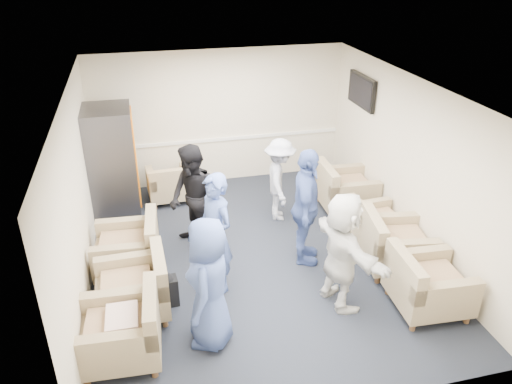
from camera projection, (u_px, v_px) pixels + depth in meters
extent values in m
plane|color=black|center=(256.00, 257.00, 7.93)|extent=(6.00, 6.00, 0.00)
plane|color=white|center=(256.00, 89.00, 6.72)|extent=(6.00, 6.00, 0.00)
cube|color=beige|center=(220.00, 118.00, 9.93)|extent=(5.00, 0.02, 2.70)
cube|color=beige|center=(331.00, 311.00, 4.72)|extent=(5.00, 0.02, 2.70)
cube|color=beige|center=(78.00, 199.00, 6.79)|extent=(0.02, 6.00, 2.70)
cube|color=beige|center=(409.00, 164.00, 7.86)|extent=(0.02, 6.00, 2.70)
cube|color=white|center=(221.00, 139.00, 10.11)|extent=(4.98, 0.04, 0.06)
cube|color=black|center=(362.00, 91.00, 9.09)|extent=(0.07, 1.00, 0.58)
cube|color=black|center=(360.00, 91.00, 9.09)|extent=(0.01, 0.92, 0.50)
cube|color=#4B4A52|center=(363.00, 99.00, 9.17)|extent=(0.04, 0.10, 0.25)
cube|color=#927F5E|center=(121.00, 338.00, 5.89)|extent=(0.98, 0.98, 0.31)
cube|color=#9B7855|center=(119.00, 325.00, 5.80)|extent=(0.68, 0.64, 0.11)
cube|color=#927F5E|center=(151.00, 310.00, 5.79)|extent=(0.21, 0.93, 0.44)
cube|color=#927F5E|center=(132.00, 295.00, 6.61)|extent=(0.94, 0.94, 0.30)
cube|color=#9B7855|center=(131.00, 283.00, 6.52)|extent=(0.65, 0.61, 0.11)
cube|color=#927F5E|center=(159.00, 268.00, 6.53)|extent=(0.17, 0.92, 0.43)
cube|color=#927F5E|center=(128.00, 255.00, 7.47)|extent=(1.00, 1.00, 0.31)
cube|color=#9B7855|center=(126.00, 243.00, 7.38)|extent=(0.69, 0.65, 0.11)
cube|color=#927F5E|center=(152.00, 231.00, 7.36)|extent=(0.22, 0.94, 0.44)
cube|color=#927F5E|center=(428.00, 290.00, 6.70)|extent=(0.99, 0.99, 0.31)
cube|color=#9B7855|center=(431.00, 278.00, 6.61)|extent=(0.68, 0.64, 0.11)
cube|color=#927F5E|center=(405.00, 271.00, 6.47)|extent=(0.21, 0.94, 0.44)
cube|color=#927F5E|center=(397.00, 250.00, 7.57)|extent=(1.09, 1.09, 0.31)
cube|color=#9B7855|center=(398.00, 238.00, 7.47)|extent=(0.75, 0.72, 0.11)
cube|color=#927F5E|center=(374.00, 230.00, 7.37)|extent=(0.31, 0.96, 0.45)
cube|color=#927F5E|center=(377.00, 228.00, 8.25)|extent=(0.85, 0.85, 0.26)
cube|color=#9B7855|center=(378.00, 219.00, 8.17)|extent=(0.59, 0.55, 0.09)
cube|color=#927F5E|center=(361.00, 214.00, 8.01)|extent=(0.19, 0.80, 0.38)
cube|color=#927F5E|center=(346.00, 194.00, 9.25)|extent=(0.99, 0.99, 0.31)
cube|color=#9B7855|center=(347.00, 184.00, 9.15)|extent=(0.68, 0.64, 0.11)
cube|color=#927F5E|center=(327.00, 178.00, 9.01)|extent=(0.20, 0.96, 0.45)
cube|color=#927F5E|center=(170.00, 188.00, 9.60)|extent=(0.85, 0.85, 0.27)
cube|color=#9B7855|center=(169.00, 179.00, 9.52)|extent=(0.55, 0.59, 0.09)
cube|color=#927F5E|center=(171.00, 179.00, 9.17)|extent=(0.81, 0.18, 0.38)
cube|color=#4B4A52|center=(113.00, 164.00, 8.71)|extent=(0.80, 0.96, 2.02)
cube|color=#E44304|center=(136.00, 156.00, 8.75)|extent=(0.02, 0.81, 1.62)
cube|color=black|center=(141.00, 199.00, 9.13)|extent=(0.02, 0.48, 0.13)
cube|color=black|center=(167.00, 291.00, 6.80)|extent=(0.31, 0.23, 0.42)
sphere|color=black|center=(166.00, 280.00, 6.72)|extent=(0.21, 0.21, 0.21)
cube|color=silver|center=(122.00, 320.00, 5.78)|extent=(0.37, 0.49, 0.14)
imported|color=#3E5496|center=(209.00, 284.00, 5.90)|extent=(0.80, 0.97, 1.71)
imported|color=#3E5496|center=(216.00, 234.00, 6.85)|extent=(0.66, 0.77, 1.78)
imported|color=black|center=(193.00, 199.00, 7.79)|extent=(0.94, 1.05, 1.76)
imported|color=white|center=(280.00, 180.00, 8.74)|extent=(0.74, 1.06, 1.50)
imported|color=#3E5496|center=(306.00, 208.00, 7.44)|extent=(0.78, 1.17, 1.85)
imported|color=silver|center=(342.00, 251.00, 6.56)|extent=(0.76, 1.62, 1.68)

